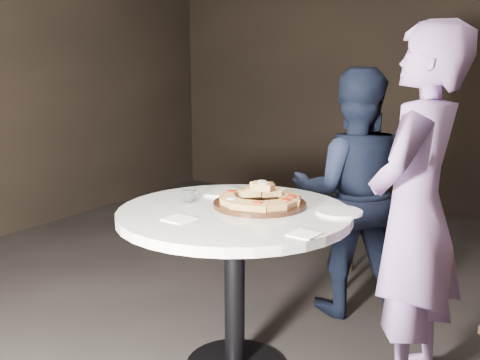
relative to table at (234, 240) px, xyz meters
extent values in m
cylinder|color=black|center=(0.00, 0.00, -0.26)|extent=(0.12, 0.12, 0.75)
cylinder|color=silver|center=(0.00, 0.00, 0.13)|extent=(1.36, 1.36, 0.04)
cylinder|color=black|center=(0.07, 0.11, 0.16)|extent=(0.54, 0.54, 0.02)
cube|color=#A57940|center=(0.21, 0.16, 0.19)|extent=(0.11, 0.12, 0.04)
cylinder|color=#B3230E|center=(0.21, 0.16, 0.21)|extent=(0.06, 0.06, 0.01)
cube|color=#A57940|center=(0.17, 0.22, 0.19)|extent=(0.12, 0.11, 0.04)
cube|color=#A57940|center=(0.11, 0.26, 0.19)|extent=(0.11, 0.10, 0.04)
cylinder|color=beige|center=(0.11, 0.26, 0.21)|extent=(0.05, 0.05, 0.01)
cube|color=#A57940|center=(0.04, 0.26, 0.19)|extent=(0.10, 0.08, 0.04)
cube|color=#A57940|center=(-0.03, 0.23, 0.19)|extent=(0.12, 0.11, 0.04)
cylinder|color=#B3230E|center=(-0.03, 0.23, 0.21)|extent=(0.06, 0.06, 0.01)
cube|color=#A57940|center=(-0.07, 0.17, 0.19)|extent=(0.10, 0.11, 0.04)
cube|color=#A57940|center=(-0.08, 0.10, 0.19)|extent=(0.08, 0.10, 0.04)
cylinder|color=#B3230E|center=(-0.08, 0.10, 0.21)|extent=(0.05, 0.05, 0.01)
cube|color=#A57940|center=(-0.06, 0.03, 0.19)|extent=(0.12, 0.12, 0.04)
cube|color=#A57940|center=(0.00, -0.02, 0.19)|extent=(0.12, 0.11, 0.04)
cylinder|color=beige|center=(0.00, -0.02, 0.21)|extent=(0.06, 0.06, 0.01)
cube|color=#A57940|center=(0.07, -0.04, 0.19)|extent=(0.10, 0.08, 0.04)
cube|color=#A57940|center=(0.14, -0.02, 0.19)|extent=(0.11, 0.10, 0.04)
cylinder|color=#B3230E|center=(0.14, -0.02, 0.21)|extent=(0.05, 0.05, 0.01)
cube|color=#A57940|center=(0.19, 0.02, 0.19)|extent=(0.11, 0.12, 0.04)
cube|color=#A57940|center=(0.22, 0.09, 0.19)|extent=(0.08, 0.10, 0.04)
cylinder|color=#B3230E|center=(0.22, 0.09, 0.21)|extent=(0.05, 0.05, 0.01)
cube|color=#A57940|center=(0.11, 0.15, 0.22)|extent=(0.11, 0.12, 0.03)
cylinder|color=#2D6B1E|center=(0.11, 0.15, 0.24)|extent=(0.06, 0.06, 0.01)
cube|color=#A57940|center=(0.04, 0.15, 0.22)|extent=(0.10, 0.11, 0.03)
cylinder|color=beige|center=(0.04, 0.15, 0.24)|extent=(0.06, 0.06, 0.01)
cube|color=#A57940|center=(0.03, 0.08, 0.22)|extent=(0.12, 0.12, 0.04)
cylinder|color=orange|center=(0.03, 0.08, 0.24)|extent=(0.06, 0.06, 0.01)
cube|color=#A57940|center=(0.07, 0.13, 0.25)|extent=(0.10, 0.09, 0.04)
cylinder|color=beige|center=(0.07, 0.13, 0.27)|extent=(0.05, 0.05, 0.01)
cube|color=#A57940|center=(0.10, 0.10, 0.25)|extent=(0.10, 0.08, 0.04)
cylinder|color=beige|center=(0.10, 0.10, 0.27)|extent=(0.05, 0.05, 0.01)
cylinder|color=white|center=(-0.25, 0.24, 0.16)|extent=(0.30, 0.30, 0.01)
cylinder|color=white|center=(0.44, 0.19, 0.16)|extent=(0.27, 0.27, 0.01)
imported|color=silver|center=(-0.26, 0.00, 0.18)|extent=(0.08, 0.08, 0.06)
cube|color=white|center=(-0.11, -0.27, 0.15)|extent=(0.12, 0.12, 0.01)
cube|color=white|center=(0.44, -0.19, 0.15)|extent=(0.12, 0.12, 0.01)
cube|color=black|center=(0.23, 1.43, -0.25)|extent=(0.46, 0.46, 0.04)
cube|color=black|center=(0.28, 1.24, -0.05)|extent=(0.38, 0.13, 0.41)
cylinder|color=black|center=(0.35, 1.63, -0.46)|extent=(0.04, 0.04, 0.41)
cylinder|color=black|center=(0.03, 1.55, -0.46)|extent=(0.04, 0.04, 0.41)
cylinder|color=black|center=(0.43, 1.31, -0.46)|extent=(0.04, 0.04, 0.41)
cylinder|color=black|center=(0.11, 1.23, -0.46)|extent=(0.04, 0.04, 0.41)
imported|color=black|center=(0.23, 0.94, 0.07)|extent=(0.88, 0.80, 1.47)
imported|color=#866CA6|center=(0.74, 0.32, 0.16)|extent=(0.46, 0.64, 1.66)
camera|label=1|loc=(1.27, -2.03, 0.79)|focal=40.00mm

